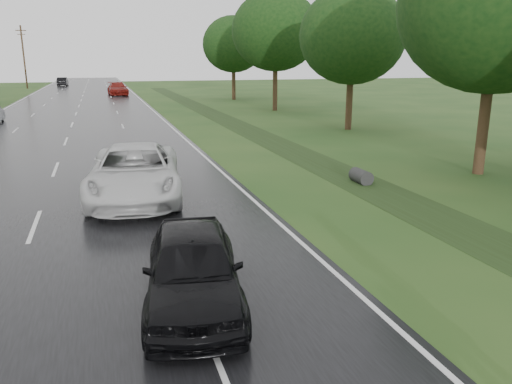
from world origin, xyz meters
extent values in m
cube|color=black|center=(0.00, 45.00, 0.02)|extent=(14.00, 180.00, 0.04)
cube|color=silver|center=(6.75, 45.00, 0.04)|extent=(0.12, 180.00, 0.01)
cube|color=silver|center=(-6.75, 45.00, 0.04)|extent=(0.12, 180.00, 0.01)
cube|color=silver|center=(0.00, 45.00, 0.04)|extent=(0.12, 180.00, 0.01)
cube|color=#1F2F12|center=(11.50, 20.00, 0.00)|extent=(2.20, 120.00, 0.01)
cylinder|color=#2D2D2D|center=(11.50, 10.00, 0.25)|extent=(0.56, 1.00, 0.56)
cylinder|color=#3D2D19|center=(-9.20, 85.00, 5.00)|extent=(0.26, 0.26, 10.00)
cube|color=#3D2D19|center=(-9.20, 85.00, 9.20)|extent=(1.60, 0.12, 0.12)
cube|color=#3D2D19|center=(-9.20, 85.00, 8.60)|extent=(1.20, 0.10, 0.10)
cylinder|color=#3D2D19|center=(17.00, 10.00, 1.92)|extent=(0.44, 0.44, 3.84)
ellipsoid|color=black|center=(17.00, 10.00, 6.69)|extent=(7.60, 7.60, 6.84)
cylinder|color=#3D2D19|center=(18.20, 24.00, 1.76)|extent=(0.44, 0.44, 3.52)
ellipsoid|color=black|center=(18.20, 24.00, 6.14)|extent=(7.00, 7.00, 6.30)
cylinder|color=#3D2D19|center=(17.80, 38.00, 2.08)|extent=(0.44, 0.44, 4.16)
ellipsoid|color=black|center=(17.80, 38.00, 7.16)|extent=(8.00, 8.00, 7.20)
cylinder|color=#3D2D19|center=(17.50, 52.00, 1.84)|extent=(0.44, 0.44, 3.68)
ellipsoid|color=black|center=(17.50, 52.00, 6.38)|extent=(7.20, 7.20, 6.48)
imported|color=silver|center=(3.00, 10.21, 0.93)|extent=(3.66, 6.72, 1.79)
imported|color=black|center=(3.50, 2.00, 0.80)|extent=(2.44, 4.68, 1.52)
imported|color=maroon|center=(4.50, 63.57, 0.88)|extent=(2.74, 5.96, 1.69)
imported|color=black|center=(-4.02, 91.28, 0.81)|extent=(1.76, 4.70, 1.53)
camera|label=1|loc=(2.04, -6.75, 4.62)|focal=35.00mm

